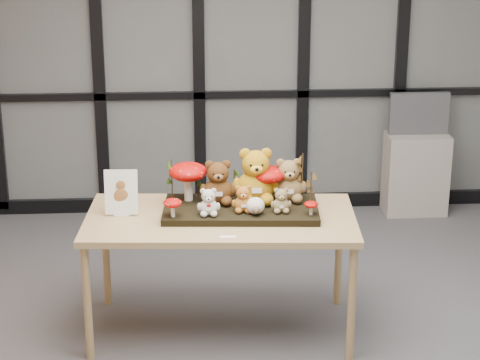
{
  "coord_description": "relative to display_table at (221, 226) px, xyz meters",
  "views": [
    {
      "loc": [
        -0.58,
        -4.86,
        2.76
      ],
      "look_at": [
        -0.25,
        0.18,
        1.05
      ],
      "focal_mm": 65.0,
      "sensor_mm": 36.0,
      "label": 1
    }
  ],
  "objects": [
    {
      "name": "mushroom_back_right",
      "position": [
        0.31,
        0.16,
        0.23
      ],
      "size": [
        0.23,
        0.23,
        0.25
      ],
      "primitive_type": null,
      "color": "#9A0804",
      "rests_on": "diorama_tray"
    },
    {
      "name": "room_shell",
      "position": [
        0.37,
        -0.22,
        0.95
      ],
      "size": [
        5.0,
        5.0,
        5.0
      ],
      "color": "beige",
      "rests_on": "floor"
    },
    {
      "name": "diorama_tray",
      "position": [
        0.13,
        0.05,
        0.09
      ],
      "size": [
        1.0,
        0.55,
        0.04
      ],
      "primitive_type": "cube",
      "rotation": [
        0.0,
        0.0,
        -0.07
      ],
      "color": "black",
      "rests_on": "display_table"
    },
    {
      "name": "mushroom_front_left",
      "position": [
        -0.3,
        -0.09,
        0.17
      ],
      "size": [
        0.11,
        0.11,
        0.13
      ],
      "primitive_type": null,
      "color": "#9A0804",
      "rests_on": "diorama_tray"
    },
    {
      "name": "sprig_green_far_left",
      "position": [
        -0.3,
        0.21,
        0.24
      ],
      "size": [
        0.05,
        0.05,
        0.27
      ],
      "primitive_type": null,
      "color": "#1A3D0D",
      "rests_on": "diorama_tray"
    },
    {
      "name": "bear_tan_back",
      "position": [
        0.44,
        0.16,
        0.26
      ],
      "size": [
        0.25,
        0.23,
        0.31
      ],
      "primitive_type": null,
      "rotation": [
        0.0,
        0.0,
        -0.07
      ],
      "color": "brown",
      "rests_on": "diorama_tray"
    },
    {
      "name": "sprig_dry_mid_right",
      "position": [
        0.57,
        0.0,
        0.23
      ],
      "size": [
        0.05,
        0.05,
        0.24
      ],
      "primitive_type": null,
      "color": "brown",
      "rests_on": "diorama_tray"
    },
    {
      "name": "monitor",
      "position": [
        1.81,
        2.07,
        0.17
      ],
      "size": [
        0.52,
        0.05,
        0.37
      ],
      "color": "#505258",
      "rests_on": "cabinet"
    },
    {
      "name": "display_table",
      "position": [
        0.0,
        0.0,
        0.0
      ],
      "size": [
        1.75,
        0.96,
        0.79
      ],
      "rotation": [
        0.0,
        0.0,
        -0.07
      ],
      "color": "tan",
      "rests_on": "floor"
    },
    {
      "name": "cabinet",
      "position": [
        1.81,
        2.05,
        -0.37
      ],
      "size": [
        0.54,
        0.31,
        0.72
      ],
      "primitive_type": "cube",
      "color": "#A1998F",
      "rests_on": "floor"
    },
    {
      "name": "sprig_dry_far_right",
      "position": [
        0.53,
        0.13,
        0.27
      ],
      "size": [
        0.05,
        0.05,
        0.32
      ],
      "primitive_type": null,
      "color": "brown",
      "rests_on": "diorama_tray"
    },
    {
      "name": "mushroom_back_left",
      "position": [
        -0.2,
        0.2,
        0.24
      ],
      "size": [
        0.25,
        0.25,
        0.27
      ],
      "primitive_type": null,
      "color": "#9A0804",
      "rests_on": "diorama_tray"
    },
    {
      "name": "bear_brown_medium",
      "position": [
        -0.01,
        0.14,
        0.26
      ],
      "size": [
        0.25,
        0.23,
        0.31
      ],
      "primitive_type": null,
      "rotation": [
        0.0,
        0.0,
        -0.07
      ],
      "color": "#4D2B11",
      "rests_on": "diorama_tray"
    },
    {
      "name": "mushroom_front_right",
      "position": [
        0.55,
        -0.12,
        0.15
      ],
      "size": [
        0.09,
        0.09,
        0.1
      ],
      "primitive_type": null,
      "color": "#9A0804",
      "rests_on": "diorama_tray"
    },
    {
      "name": "sign_holder",
      "position": [
        -0.62,
        0.06,
        0.2
      ],
      "size": [
        0.21,
        0.06,
        0.3
      ],
      "rotation": [
        0.0,
        0.0,
        -0.05
      ],
      "color": "silver",
      "rests_on": "display_table"
    },
    {
      "name": "bear_small_yellow",
      "position": [
        0.14,
        -0.03,
        0.2
      ],
      "size": [
        0.15,
        0.14,
        0.19
      ],
      "primitive_type": null,
      "rotation": [
        0.0,
        0.0,
        -0.07
      ],
      "color": "#A96120",
      "rests_on": "diorama_tray"
    },
    {
      "name": "bear_pooh_yellow",
      "position": [
        0.23,
        0.15,
        0.3
      ],
      "size": [
        0.32,
        0.29,
        0.39
      ],
      "primitive_type": null,
      "rotation": [
        0.0,
        0.0,
        -0.07
      ],
      "color": "#AC7A10",
      "rests_on": "diorama_tray"
    },
    {
      "name": "sprig_green_mid_left",
      "position": [
        -0.13,
        0.25,
        0.22
      ],
      "size": [
        0.05,
        0.05,
        0.22
      ],
      "primitive_type": null,
      "color": "#1A3D0D",
      "rests_on": "diorama_tray"
    },
    {
      "name": "plush_cream_hedgehog",
      "position": [
        0.21,
        -0.08,
        0.16
      ],
      "size": [
        0.09,
        0.09,
        0.12
      ],
      "primitive_type": null,
      "rotation": [
        0.0,
        0.0,
        -0.07
      ],
      "color": "silver",
      "rests_on": "diorama_tray"
    },
    {
      "name": "bear_beige_small",
      "position": [
        0.37,
        -0.05,
        0.19
      ],
      "size": [
        0.14,
        0.13,
        0.17
      ],
      "primitive_type": null,
      "rotation": [
        0.0,
        0.0,
        -0.07
      ],
      "color": "olive",
      "rests_on": "diorama_tray"
    },
    {
      "name": "label_card",
      "position": [
        0.03,
        -0.34,
        0.07
      ],
      "size": [
        0.1,
        0.03,
        0.0
      ],
      "primitive_type": "cube",
      "color": "white",
      "rests_on": "display_table"
    },
    {
      "name": "glass_partition",
      "position": [
        0.37,
        2.25,
        0.69
      ],
      "size": [
        4.9,
        0.06,
        2.78
      ],
      "color": "#2D383F",
      "rests_on": "floor"
    },
    {
      "name": "floor",
      "position": [
        0.37,
        -0.22,
        -0.73
      ],
      "size": [
        5.0,
        5.0,
        0.0
      ],
      "primitive_type": "plane",
      "color": "#55565A",
      "rests_on": "ground"
    },
    {
      "name": "bear_white_bow",
      "position": [
        -0.08,
        -0.07,
        0.2
      ],
      "size": [
        0.15,
        0.14,
        0.19
      ],
      "primitive_type": null,
      "rotation": [
        0.0,
        0.0,
        -0.07
      ],
      "color": "beige",
      "rests_on": "diorama_tray"
    },
    {
      "name": "sprig_green_centre",
      "position": [
        0.1,
        0.25,
        0.2
      ],
      "size": [
        0.05,
        0.05,
        0.18
      ],
      "primitive_type": null,
      "color": "#1A3D0D",
      "rests_on": "diorama_tray"
    }
  ]
}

